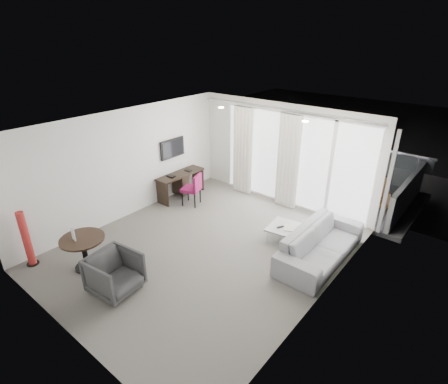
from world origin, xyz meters
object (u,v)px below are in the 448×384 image
Objects in this scene: desk at (181,185)px; rattan_chair_b at (376,195)px; desk_chair at (191,189)px; coffee_table at (285,233)px; red_lamp at (26,239)px; rattan_chair_a at (328,172)px; sofa at (321,244)px; round_table at (85,253)px; tub_armchair at (115,273)px.

desk is 1.74× the size of rattan_chair_b.
desk_chair is 2.81m from coffee_table.
rattan_chair_b is (4.43, 6.60, -0.16)m from red_lamp.
red_lamp is 1.62× the size of coffee_table.
coffee_table is 0.82× the size of rattan_chair_a.
desk_chair is (0.56, -0.18, 0.09)m from desk.
desk_chair is at bearing 81.12° from red_lamp.
sofa is 2.79× the size of rattan_chair_b.
rattan_chair_a reaches higher than rattan_chair_b.
round_table is 0.99× the size of rattan_chair_b.
rattan_chair_a is at bearing 37.34° from desk_chair.
desk is at bearing -116.06° from rattan_chair_a.
tub_armchair reaches higher than round_table.
desk_chair is at bearing -17.70° from desk.
round_table is 1.16× the size of coffee_table.
coffee_table is (1.47, 3.31, -0.20)m from tub_armchair.
coffee_table is at bearing -66.11° from rattan_chair_a.
rattan_chair_b is at bearing 56.17° from red_lamp.
round_table is 0.36× the size of sofa.
desk is 0.59m from desk_chair.
desk is at bearing 177.74° from coffee_table.
desk is 3.53m from round_table.
red_lamp reaches higher than rattan_chair_a.
sofa is 2.87m from rattan_chair_b.
rattan_chair_b reaches higher than tub_armchair.
tub_armchair is 0.34× the size of sofa.
red_lamp is 7.95m from rattan_chair_b.
rattan_chair_b reaches higher than desk.
desk is 1.81× the size of tub_armchair.
rattan_chair_a is 1.05× the size of rattan_chair_b.
desk_chair reaches higher than sofa.
rattan_chair_a reaches higher than tub_armchair.
rattan_chair_b is (3.82, 2.75, -0.02)m from desk_chair.
desk is 3.36m from coffee_table.
tub_armchair is 1.12× the size of coffee_table.
desk is 0.62× the size of sofa.
rattan_chair_a is (1.92, 6.68, 0.11)m from round_table.
desk is 4.04m from red_lamp.
sofa is (0.89, -0.16, 0.18)m from coffee_table.
desk_chair is 0.37× the size of sofa.
red_lamp is 1.33× the size of rattan_chair_a.
red_lamp is 0.50× the size of sofa.
desk_chair is at bearing 88.17° from sofa.
rattan_chair_a is (-1.44, 3.56, 0.10)m from sofa.
tub_armchair is at bearing -83.14° from rattan_chair_a.
red_lamp is at bearing -146.01° from round_table.
rattan_chair_b is at bearing 69.18° from coffee_table.
coffee_table is (3.36, -0.13, -0.18)m from desk.
desk is 3.93m from tub_armchair.
desk_chair is 4.71m from rattan_chair_b.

